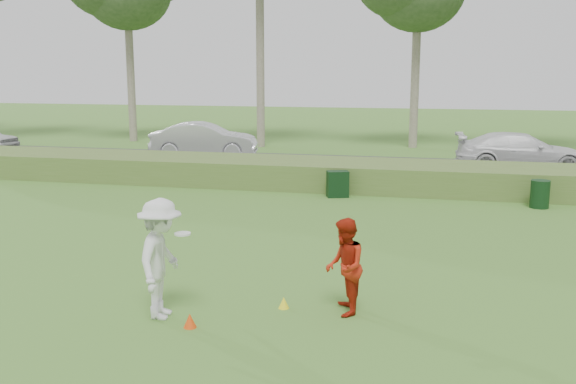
% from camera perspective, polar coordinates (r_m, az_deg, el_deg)
% --- Properties ---
extents(ground, '(120.00, 120.00, 0.00)m').
position_cam_1_polar(ground, '(11.51, -4.66, -10.05)').
color(ground, '#3A6F25').
rests_on(ground, ground).
extents(reed_strip, '(80.00, 3.00, 0.90)m').
position_cam_1_polar(reed_strip, '(22.76, 4.65, 1.58)').
color(reed_strip, '#48692A').
rests_on(reed_strip, ground).
extents(park_road, '(80.00, 6.00, 0.06)m').
position_cam_1_polar(park_road, '(27.72, 6.21, 2.34)').
color(park_road, '#2D2D2D').
rests_on(park_road, ground).
extents(player_white, '(0.97, 1.38, 2.02)m').
position_cam_1_polar(player_white, '(10.88, -11.23, -5.83)').
color(player_white, white).
rests_on(player_white, ground).
extents(player_red, '(0.78, 0.92, 1.66)m').
position_cam_1_polar(player_red, '(10.91, 5.06, -6.64)').
color(player_red, '#B0220F').
rests_on(player_red, ground).
extents(cone_orange, '(0.21, 0.21, 0.23)m').
position_cam_1_polar(cone_orange, '(10.65, -8.72, -11.23)').
color(cone_orange, '#EA430C').
rests_on(cone_orange, ground).
extents(cone_yellow, '(0.19, 0.19, 0.21)m').
position_cam_1_polar(cone_yellow, '(11.33, -0.38, -9.80)').
color(cone_yellow, yellow).
rests_on(cone_yellow, ground).
extents(utility_cabinet, '(0.79, 0.64, 0.86)m').
position_cam_1_polar(utility_cabinet, '(20.93, 4.43, 0.71)').
color(utility_cabinet, black).
rests_on(utility_cabinet, ground).
extents(trash_bin, '(0.66, 0.66, 0.84)m').
position_cam_1_polar(trash_bin, '(20.67, 21.48, -0.17)').
color(trash_bin, black).
rests_on(trash_bin, ground).
extents(car_mid, '(5.15, 2.65, 1.62)m').
position_cam_1_polar(car_mid, '(30.25, -7.45, 4.62)').
color(car_mid, silver).
rests_on(car_mid, park_road).
extents(car_right, '(5.30, 2.43, 1.50)m').
position_cam_1_polar(car_right, '(27.89, 19.98, 3.42)').
color(car_right, silver).
rests_on(car_right, park_road).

